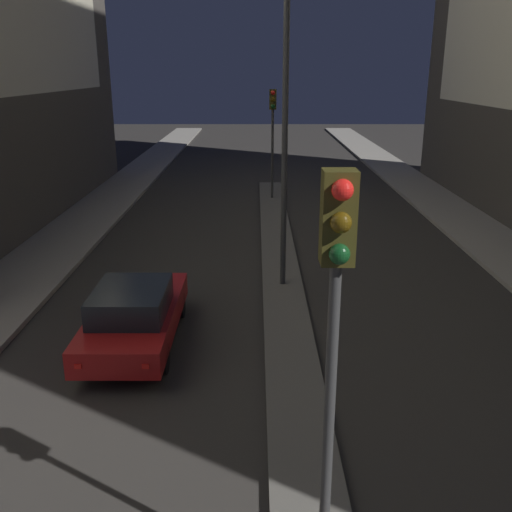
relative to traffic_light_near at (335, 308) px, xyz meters
name	(u,v)px	position (x,y,z in m)	size (l,w,h in m)	color
median_strip	(282,274)	(0.00, 11.29, -3.74)	(1.15, 28.82, 0.15)	#56544F
traffic_light_near	(335,308)	(0.00, 0.00, 0.00)	(0.32, 0.42, 5.02)	#383838
traffic_light_mid	(273,120)	(0.00, 21.79, 0.00)	(0.32, 0.42, 5.02)	#383838
street_lamp	(287,26)	(0.00, 10.28, 3.26)	(0.62, 0.62, 9.59)	#383838
car_left_lane	(135,314)	(-3.53, 6.73, -3.07)	(1.85, 4.57, 1.47)	maroon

